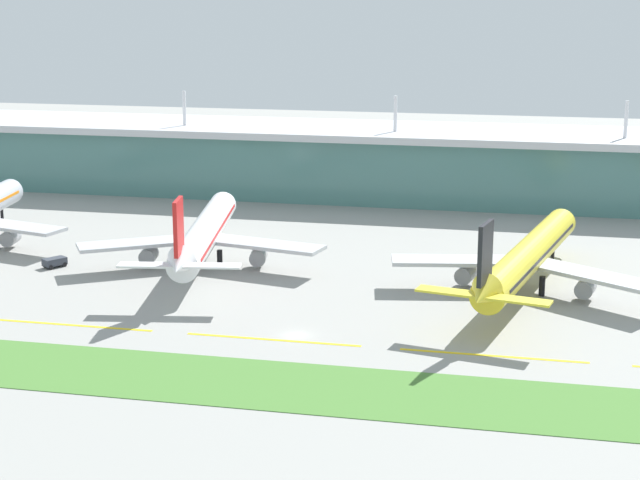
% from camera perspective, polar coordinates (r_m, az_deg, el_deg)
% --- Properties ---
extents(ground_plane, '(600.00, 600.00, 0.00)m').
position_cam_1_polar(ground_plane, '(163.77, -1.33, -5.28)').
color(ground_plane, gray).
extents(terminal_building, '(288.00, 34.00, 27.13)m').
position_cam_1_polar(terminal_building, '(269.45, 4.31, 4.30)').
color(terminal_building, slate).
rests_on(terminal_building, ground).
extents(airliner_near_middle, '(48.09, 63.30, 18.90)m').
position_cam_1_polar(airliner_near_middle, '(203.47, -6.43, 0.33)').
color(airliner_near_middle, white).
rests_on(airliner_near_middle, ground).
extents(airliner_far_middle, '(47.76, 67.88, 18.90)m').
position_cam_1_polar(airliner_far_middle, '(188.59, 11.39, -0.93)').
color(airliner_far_middle, yellow).
rests_on(airliner_far_middle, ground).
extents(taxiway_stripe_mid_west, '(28.00, 0.70, 0.04)m').
position_cam_1_polar(taxiway_stripe_mid_west, '(173.20, -13.59, -4.59)').
color(taxiway_stripe_mid_west, yellow).
rests_on(taxiway_stripe_mid_west, ground).
extents(taxiway_stripe_centre, '(28.00, 0.70, 0.04)m').
position_cam_1_polar(taxiway_stripe_centre, '(161.72, -2.62, -5.53)').
color(taxiway_stripe_centre, yellow).
rests_on(taxiway_stripe_centre, ground).
extents(taxiway_stripe_mid_east, '(28.00, 0.70, 0.04)m').
position_cam_1_polar(taxiway_stripe_mid_east, '(156.90, 9.55, -6.33)').
color(taxiway_stripe_mid_east, yellow).
rests_on(taxiway_stripe_mid_east, ground).
extents(grass_verge, '(300.00, 18.00, 0.10)m').
position_cam_1_polar(grass_verge, '(144.52, -3.32, -7.93)').
color(grass_verge, '#477A33').
rests_on(grass_verge, ground).
extents(pushback_tug, '(4.44, 4.99, 1.85)m').
position_cam_1_polar(pushback_tug, '(209.10, -14.46, -1.17)').
color(pushback_tug, '#333842').
rests_on(pushback_tug, ground).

